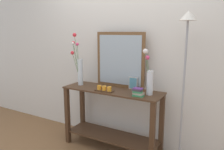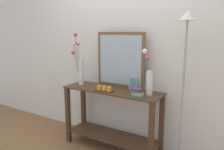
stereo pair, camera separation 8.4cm
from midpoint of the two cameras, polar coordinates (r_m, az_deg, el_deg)
The scene contains 10 objects.
ground_plane at distance 3.19m, azimuth 0.79°, elevation -18.42°, with size 7.00×6.00×0.02m, color brown.
wall_back at distance 3.07m, azimuth 4.04°, elevation 7.13°, with size 6.40×0.08×2.70m, color silver.
console_table at distance 2.97m, azimuth 0.82°, elevation -10.01°, with size 1.32×0.42×0.83m.
mirror_leaning at distance 2.94m, azimuth 2.99°, elevation 3.91°, with size 0.70×0.03×0.74m.
tall_vase_left at distance 3.11m, azimuth -7.56°, elevation 2.34°, with size 0.16×0.16×0.72m.
vase_right at distance 2.62m, azimuth 10.39°, elevation -0.80°, with size 0.12×0.16×0.55m.
candle_tray at distance 2.78m, azimuth -1.21°, elevation -3.63°, with size 0.24×0.09×0.07m.
picture_frame_small at distance 2.87m, azimuth 6.35°, elevation -2.14°, with size 0.12×0.01×0.16m.
book_stack at distance 2.58m, azimuth 7.48°, elevation -4.49°, with size 0.14×0.10×0.10m.
floor_lamp at distance 2.50m, azimuth 19.18°, elevation 2.20°, with size 0.24×0.24×1.78m.
Camera 2 is at (1.44, -2.37, 1.57)m, focal length 35.33 mm.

